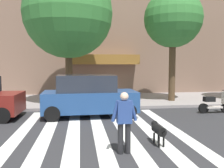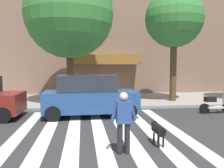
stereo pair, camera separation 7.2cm
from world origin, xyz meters
The scene contains 9 objects.
ground_plane centered at (0.00, 5.53, 0.00)m, with size 160.00×160.00×0.00m, color #2B2B2D.
sidewalk_far centered at (0.00, 14.06, 0.07)m, with size 80.00×6.00×0.15m, color gray.
crosswalk_stripes centered at (-0.96, 5.53, 0.00)m, with size 5.85×10.46×0.01m.
parked_car_behind_first centered at (-1.21, 9.56, 0.93)m, with size 4.27×2.02×1.89m.
parked_scooter centered at (4.92, 9.52, 0.48)m, with size 1.63×0.50×1.11m.
street_tree_nearest centered at (-2.25, 12.73, 5.25)m, with size 5.07×5.07×7.65m.
street_tree_middle centered at (4.00, 12.82, 5.12)m, with size 3.51×3.51×6.77m.
pedestrian_dog_walker centered at (-0.47, 4.72, 0.93)m, with size 0.71×0.26×1.64m.
dog_on_leash centered at (0.66, 5.30, 0.44)m, with size 0.29×0.97×0.65m.
Camera 1 is at (-1.61, -1.46, 2.35)m, focal length 38.84 mm.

